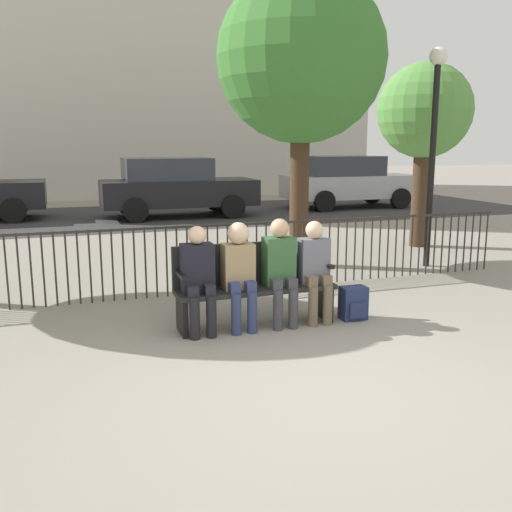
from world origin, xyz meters
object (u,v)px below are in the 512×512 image
at_px(seated_person_0, 199,275).
at_px(parked_car_0, 176,186).
at_px(park_bench, 254,281).
at_px(backpack, 353,303).
at_px(lamp_post, 434,124).
at_px(seated_person_3, 315,266).
at_px(seated_person_2, 280,266).
at_px(tree_0, 425,113).
at_px(seated_person_1, 239,269).
at_px(tree_1, 301,59).
at_px(parked_car_2, 348,181).

height_order(seated_person_0, parked_car_0, parked_car_0).
distance_m(park_bench, backpack, 1.21).
bearing_deg(lamp_post, seated_person_3, -144.81).
xyz_separation_m(seated_person_3, backpack, (0.46, -0.09, -0.46)).
bearing_deg(seated_person_2, parked_car_0, 85.77).
bearing_deg(tree_0, lamp_post, -120.15).
height_order(seated_person_0, tree_0, tree_0).
distance_m(park_bench, seated_person_3, 0.72).
height_order(tree_0, lamp_post, tree_0).
bearing_deg(tree_0, seated_person_1, -142.20).
height_order(park_bench, seated_person_1, seated_person_1).
height_order(tree_0, parked_car_0, tree_0).
xyz_separation_m(seated_person_3, tree_1, (1.04, 2.90, 2.67)).
bearing_deg(lamp_post, backpack, -139.07).
height_order(park_bench, seated_person_0, seated_person_0).
distance_m(backpack, parked_car_2, 11.83).
distance_m(tree_0, parked_car_2, 7.09).
bearing_deg(tree_1, seated_person_0, -129.43).
bearing_deg(lamp_post, park_bench, -151.67).
height_order(tree_1, parked_car_2, tree_1).
bearing_deg(parked_car_2, backpack, -117.38).
bearing_deg(lamp_post, parked_car_0, 109.41).
xyz_separation_m(park_bench, parked_car_0, (1.00, 9.72, 0.35)).
xyz_separation_m(seated_person_3, parked_car_2, (5.89, 10.40, 0.19)).
relative_size(tree_1, parked_car_0, 1.12).
distance_m(seated_person_3, parked_car_2, 11.96).
distance_m(seated_person_1, tree_0, 6.47).
xyz_separation_m(seated_person_3, parked_car_0, (0.31, 9.85, 0.19)).
bearing_deg(lamp_post, seated_person_1, -151.47).
xyz_separation_m(backpack, parked_car_2, (5.43, 10.49, 0.65)).
height_order(seated_person_1, tree_0, tree_0).
distance_m(tree_0, parked_car_0, 7.30).
xyz_separation_m(seated_person_0, seated_person_3, (1.35, -0.00, -0.00)).
distance_m(seated_person_1, seated_person_2, 0.48).
bearing_deg(park_bench, lamp_post, 28.33).
xyz_separation_m(park_bench, tree_1, (1.72, 2.77, 2.82)).
height_order(backpack, parked_car_2, parked_car_2).
height_order(seated_person_2, tree_1, tree_1).
relative_size(seated_person_1, seated_person_2, 0.98).
distance_m(seated_person_2, tree_0, 6.12).
bearing_deg(backpack, park_bench, 169.05).
relative_size(seated_person_1, seated_person_3, 1.02).
relative_size(park_bench, parked_car_2, 0.43).
distance_m(seated_person_1, tree_1, 4.37).
bearing_deg(seated_person_0, tree_1, 50.57).
bearing_deg(parked_car_0, seated_person_2, -94.23).
bearing_deg(backpack, parked_car_2, 62.62).
bearing_deg(tree_0, tree_1, -163.21).
bearing_deg(parked_car_2, seated_person_0, -124.86).
distance_m(park_bench, seated_person_0, 0.69).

